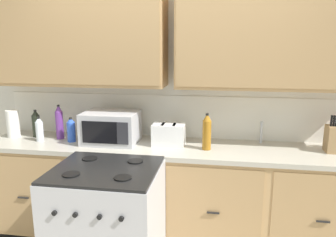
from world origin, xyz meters
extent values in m
cube|color=silver|center=(0.00, 0.62, 1.20)|extent=(4.50, 0.05, 2.40)
cube|color=white|center=(0.00, 0.60, 1.13)|extent=(3.30, 0.01, 0.40)
cube|color=tan|center=(-0.85, 0.43, 1.89)|extent=(1.60, 0.34, 0.91)
cube|color=#A58052|center=(-0.85, 0.26, 1.89)|extent=(1.57, 0.01, 0.86)
cube|color=tan|center=(0.85, 0.43, 1.89)|extent=(1.60, 0.34, 0.91)
cube|color=#A58052|center=(0.85, 0.26, 1.89)|extent=(1.57, 0.01, 0.86)
cube|color=black|center=(0.00, 0.33, 0.05)|extent=(3.23, 0.48, 0.10)
cube|color=tan|center=(0.00, 0.30, 0.50)|extent=(3.30, 0.60, 0.79)
cube|color=#A88354|center=(-1.24, 0.00, 0.50)|extent=(0.76, 0.01, 0.73)
cube|color=black|center=(-1.24, -0.02, 0.49)|extent=(0.10, 0.01, 0.01)
cube|color=#A88354|center=(-0.41, 0.00, 0.50)|extent=(0.76, 0.01, 0.73)
cube|color=black|center=(-0.41, -0.02, 0.49)|extent=(0.10, 0.01, 0.01)
cube|color=#A88354|center=(0.41, 0.00, 0.50)|extent=(0.76, 0.01, 0.73)
cube|color=black|center=(0.41, -0.02, 0.49)|extent=(0.10, 0.01, 0.01)
cube|color=#A88354|center=(1.24, 0.00, 0.50)|extent=(0.76, 0.01, 0.73)
cube|color=black|center=(1.24, -0.02, 0.49)|extent=(0.10, 0.01, 0.01)
cube|color=#ADA899|center=(0.00, 0.30, 0.91)|extent=(3.33, 0.63, 0.04)
cube|color=#A8AAAF|center=(0.81, 0.33, 0.92)|extent=(0.56, 0.38, 0.02)
cube|color=#B7B7BC|center=(-0.35, -0.33, 0.46)|extent=(0.76, 0.66, 0.92)
cube|color=black|center=(-0.35, -0.33, 0.93)|extent=(0.74, 0.65, 0.02)
cylinder|color=black|center=(-0.53, -0.49, 0.94)|extent=(0.12, 0.12, 0.01)
cylinder|color=black|center=(-0.17, -0.49, 0.94)|extent=(0.12, 0.12, 0.01)
cylinder|color=black|center=(-0.53, -0.17, 0.94)|extent=(0.12, 0.12, 0.01)
cylinder|color=black|center=(-0.17, -0.17, 0.94)|extent=(0.12, 0.12, 0.01)
cylinder|color=black|center=(-0.57, -0.67, 0.75)|extent=(0.03, 0.02, 0.03)
cylinder|color=black|center=(-0.43, -0.67, 0.75)|extent=(0.03, 0.02, 0.03)
cylinder|color=black|center=(-0.27, -0.67, 0.75)|extent=(0.03, 0.02, 0.03)
cylinder|color=black|center=(-0.13, -0.67, 0.75)|extent=(0.03, 0.02, 0.03)
cube|color=#B7B7BC|center=(-0.52, 0.31, 1.07)|extent=(0.48, 0.36, 0.28)
cube|color=black|center=(-0.56, 0.13, 1.07)|extent=(0.31, 0.01, 0.19)
cube|color=#28282D|center=(-0.36, 0.13, 1.07)|extent=(0.10, 0.01, 0.19)
cube|color=white|center=(0.00, 0.31, 1.03)|extent=(0.28, 0.18, 0.19)
cube|color=black|center=(-0.05, 0.31, 1.12)|extent=(0.02, 0.13, 0.01)
cube|color=black|center=(0.05, 0.31, 1.12)|extent=(0.02, 0.13, 0.01)
cube|color=#9C794E|center=(1.36, 0.34, 1.04)|extent=(0.11, 0.14, 0.22)
cylinder|color=black|center=(1.33, 0.33, 1.20)|extent=(0.02, 0.02, 0.09)
cylinder|color=black|center=(1.35, 0.33, 1.20)|extent=(0.02, 0.02, 0.09)
cylinder|color=#B2B5BA|center=(0.81, 0.51, 1.03)|extent=(0.02, 0.02, 0.20)
cylinder|color=white|center=(-1.51, 0.34, 1.06)|extent=(0.12, 0.12, 0.26)
cylinder|color=#9E6619|center=(0.33, 0.24, 1.06)|extent=(0.07, 0.07, 0.25)
cone|color=#9E6619|center=(0.33, 0.24, 1.21)|extent=(0.07, 0.07, 0.06)
cylinder|color=black|center=(0.33, 0.24, 1.24)|extent=(0.03, 0.03, 0.02)
cylinder|color=#663384|center=(-1.04, 0.36, 1.06)|extent=(0.07, 0.07, 0.26)
cone|color=#663384|center=(-1.04, 0.36, 1.22)|extent=(0.06, 0.06, 0.06)
cylinder|color=black|center=(-1.04, 0.36, 1.25)|extent=(0.02, 0.02, 0.02)
cylinder|color=silver|center=(-1.19, 0.25, 1.02)|extent=(0.07, 0.07, 0.18)
cone|color=silver|center=(-1.19, 0.25, 1.14)|extent=(0.06, 0.06, 0.05)
cylinder|color=black|center=(-1.19, 0.25, 1.15)|extent=(0.02, 0.02, 0.02)
cylinder|color=black|center=(-1.29, 0.38, 1.04)|extent=(0.07, 0.07, 0.21)
cone|color=black|center=(-1.29, 0.38, 1.17)|extent=(0.07, 0.07, 0.05)
cylinder|color=black|center=(-1.29, 0.38, 1.19)|extent=(0.03, 0.03, 0.02)
cylinder|color=blue|center=(-0.89, 0.28, 1.02)|extent=(0.08, 0.08, 0.18)
cone|color=blue|center=(-0.89, 0.28, 1.13)|extent=(0.07, 0.07, 0.04)
cylinder|color=black|center=(-0.89, 0.28, 1.15)|extent=(0.03, 0.03, 0.02)
camera|label=1|loc=(0.44, -2.42, 1.79)|focal=35.06mm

